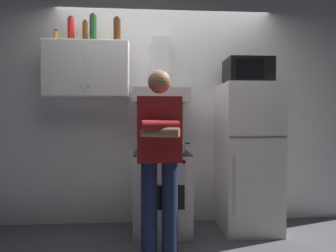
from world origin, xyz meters
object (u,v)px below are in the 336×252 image
bottle_rum_dark (117,31)px  bottle_beer_brown (85,33)px  upper_cabinet (88,71)px  person_standing (159,156)px  refrigerator (248,157)px  bottle_soda_red (71,30)px  range_hood (161,85)px  bottle_wine_green (93,29)px  stove_oven (162,192)px  cooking_pot (175,147)px  microwave (248,72)px  bottle_spice_jar (56,37)px

bottle_rum_dark → bottle_beer_brown: bearing=171.3°
upper_cabinet → person_standing: (0.75, -0.73, -0.85)m
refrigerator → bottle_soda_red: bearing=175.6°
bottle_rum_dark → bottle_soda_red: bottle_soda_red is taller
range_hood → bottle_wine_green: (-0.74, -0.03, 0.60)m
refrigerator → bottle_soda_red: 2.39m
stove_oven → range_hood: (0.00, 0.13, 1.16)m
stove_oven → cooking_pot: size_ratio=2.78×
microwave → cooking_pot: microwave is taller
cooking_pot → bottle_rum_dark: size_ratio=1.11×
bottle_spice_jar → refrigerator: bearing=-3.8°
bottle_wine_green → bottle_rum_dark: size_ratio=1.09×
upper_cabinet → bottle_rum_dark: (0.32, -0.02, 0.43)m
range_hood → bottle_soda_red: (-0.99, 0.02, 0.59)m
microwave → person_standing: 1.45m
upper_cabinet → bottle_rum_dark: 0.54m
bottle_rum_dark → stove_oven: bearing=-12.6°
range_hood → cooking_pot: bearing=-62.1°
microwave → person_standing: size_ratio=0.29×
person_standing → bottle_beer_brown: bearing=135.7°
microwave → bottle_soda_red: bearing=176.1°
bottle_spice_jar → range_hood: bearing=-0.6°
upper_cabinet → range_hood: range_hood is taller
bottle_spice_jar → bottle_soda_red: bottle_soda_red is taller
range_hood → microwave: size_ratio=1.56×
upper_cabinet → microwave: (1.75, -0.11, -0.01)m
upper_cabinet → bottle_spice_jar: bottle_spice_jar is taller
microwave → bottle_rum_dark: bearing=176.4°
stove_oven → cooking_pot: 0.53m
bottle_rum_dark → upper_cabinet: bearing=176.9°
stove_oven → range_hood: size_ratio=1.17×
bottle_beer_brown → bottle_spice_jar: bearing=-175.5°
bottle_spice_jar → bottle_soda_red: 0.17m
cooking_pot → bottle_rum_dark: 1.42m
bottle_wine_green → bottle_rum_dark: (0.25, 0.01, -0.01)m
range_hood → bottle_beer_brown: 1.02m
range_hood → upper_cabinet: bearing=-179.9°
stove_oven → bottle_wine_green: bearing=172.7°
range_hood → bottle_rum_dark: (-0.48, -0.02, 0.59)m
upper_cabinet → range_hood: bearing=0.1°
refrigerator → cooking_pot: refrigerator is taller
microwave → cooking_pot: (-0.82, -0.14, -0.81)m
microwave → person_standing: bearing=-148.0°
stove_oven → cooking_pot: bearing=-42.5°
bottle_soda_red → upper_cabinet: bearing=-7.6°
bottle_rum_dark → bottle_wine_green: bearing=-176.8°
cooking_pot → bottle_soda_red: bottle_soda_red is taller
bottle_beer_brown → upper_cabinet: bearing=-45.6°
person_standing → bottle_beer_brown: bottle_beer_brown is taller
refrigerator → bottle_soda_red: (-1.94, 0.15, 1.39)m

